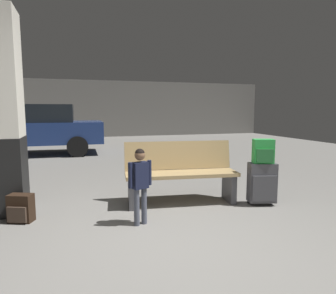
# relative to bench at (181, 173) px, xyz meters

# --- Properties ---
(ground_plane) EXTENTS (18.00, 18.00, 0.10)m
(ground_plane) POSITION_rel_bench_xyz_m (-0.49, 2.52, -0.49)
(ground_plane) COLOR gray
(garage_back_wall) EXTENTS (18.00, 0.12, 2.80)m
(garage_back_wall) POSITION_rel_bench_xyz_m (-0.49, 11.38, 0.96)
(garage_back_wall) COLOR slate
(garage_back_wall) RESTS_ON ground_plane
(bench) EXTENTS (1.65, 0.72, 0.89)m
(bench) POSITION_rel_bench_xyz_m (0.00, 0.00, 0.00)
(bench) COLOR tan
(bench) RESTS_ON ground_plane
(suitcase) EXTENTS (0.42, 0.31, 0.60)m
(suitcase) POSITION_rel_bench_xyz_m (1.07, -0.45, -0.12)
(suitcase) COLOR #4C4C51
(suitcase) RESTS_ON ground_plane
(backpack_bright) EXTENTS (0.32, 0.26, 0.34)m
(backpack_bright) POSITION_rel_bench_xyz_m (1.07, -0.45, 0.33)
(backpack_bright) COLOR green
(backpack_bright) RESTS_ON suitcase
(child) EXTENTS (0.29, 0.18, 0.91)m
(child) POSITION_rel_bench_xyz_m (-0.74, -0.68, 0.12)
(child) COLOR #4C5160
(child) RESTS_ON ground_plane
(backpack_dark_floor) EXTENTS (0.32, 0.27, 0.34)m
(backpack_dark_floor) POSITION_rel_bench_xyz_m (-2.11, -0.17, -0.28)
(backpack_dark_floor) COLOR black
(backpack_dark_floor) RESTS_ON ground_plane
(parked_car_far) EXTENTS (4.12, 1.85, 1.51)m
(parked_car_far) POSITION_rel_bench_xyz_m (-2.66, 5.75, 0.36)
(parked_car_far) COLOR navy
(parked_car_far) RESTS_ON ground_plane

